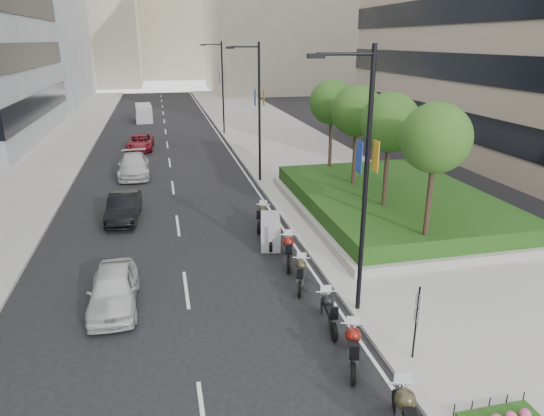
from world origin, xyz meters
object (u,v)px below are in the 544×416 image
object	(u,v)px
motorcycle_1	(353,348)
motorcycle_6	(262,217)
motorcycle_3	(301,274)
lamp_post_1	(257,106)
motorcycle_4	(288,250)
delivery_van	(144,114)
car_a	(114,289)
car_b	(124,207)
parking_sign	(416,319)
lamp_post_2	(221,83)
car_d	(140,142)
motorcycle_2	(329,311)
lamp_post_0	(362,173)
car_c	(134,165)
motorcycle_5	(270,231)

from	to	relation	value
motorcycle_1	motorcycle_6	bearing A→B (deg)	21.77
motorcycle_1	motorcycle_3	xyz separation A→B (m)	(-0.13, 4.98, -0.04)
motorcycle_1	lamp_post_1	bearing A→B (deg)	16.89
motorcycle_4	delivery_van	bearing A→B (deg)	23.48
car_a	car_b	xyz separation A→B (m)	(-0.15, 9.20, 0.00)
parking_sign	motorcycle_6	world-z (taller)	parking_sign
lamp_post_2	motorcycle_1	world-z (taller)	lamp_post_2
delivery_van	car_d	bearing A→B (deg)	-93.59
motorcycle_2	motorcycle_3	bearing A→B (deg)	9.35
lamp_post_0	lamp_post_2	distance (m)	35.00
lamp_post_1	lamp_post_2	size ratio (longest dim) A/B	1.00
parking_sign	motorcycle_3	distance (m)	5.66
parking_sign	car_c	xyz separation A→B (m)	(-8.83, 23.61, -0.72)
lamp_post_0	motorcycle_3	bearing A→B (deg)	119.75
lamp_post_0	car_d	world-z (taller)	lamp_post_0
car_b	delivery_van	world-z (taller)	delivery_van
motorcycle_4	car_d	size ratio (longest dim) A/B	0.49
motorcycle_5	car_b	world-z (taller)	car_b
motorcycle_3	lamp_post_2	bearing A→B (deg)	16.73
lamp_post_1	motorcycle_6	distance (m)	9.53
lamp_post_1	car_d	distance (m)	15.38
motorcycle_2	parking_sign	bearing A→B (deg)	-135.88
motorcycle_3	car_a	bearing A→B (deg)	108.55
motorcycle_1	motorcycle_3	size ratio (longest dim) A/B	1.07
motorcycle_6	car_d	distance (m)	21.68
lamp_post_1	parking_sign	xyz separation A→B (m)	(0.66, -20.00, -3.61)
parking_sign	motorcycle_1	world-z (taller)	parking_sign
motorcycle_6	delivery_van	world-z (taller)	delivery_van
car_a	car_c	xyz separation A→B (m)	(0.03, 18.32, 0.04)
motorcycle_1	car_b	bearing A→B (deg)	47.08
lamp_post_1	car_a	bearing A→B (deg)	-119.16
lamp_post_0	motorcycle_2	bearing A→B (deg)	-151.12
parking_sign	car_a	xyz separation A→B (m)	(-8.86, 5.29, -0.76)
motorcycle_5	car_b	distance (m)	8.46
motorcycle_1	car_d	size ratio (longest dim) A/B	0.46
motorcycle_5	car_c	distance (m)	15.60
motorcycle_2	car_b	bearing A→B (deg)	37.47
lamp_post_1	car_d	bearing A→B (deg)	122.65
motorcycle_1	motorcycle_5	size ratio (longest dim) A/B	0.92
motorcycle_4	motorcycle_5	xyz separation A→B (m)	(-0.30, 2.16, 0.05)
car_d	lamp_post_1	bearing A→B (deg)	-54.55
motorcycle_4	car_b	xyz separation A→B (m)	(-7.14, 7.14, 0.10)
parking_sign	car_d	distance (m)	33.54
motorcycle_1	car_c	bearing A→B (deg)	36.96
motorcycle_6	car_d	world-z (taller)	car_d
parking_sign	car_a	bearing A→B (deg)	149.15
motorcycle_6	car_b	world-z (taller)	car_b
motorcycle_2	motorcycle_4	distance (m)	4.99
motorcycle_2	car_b	distance (m)	14.11
lamp_post_1	car_d	xyz separation A→B (m)	(-7.95, 12.41, -4.43)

